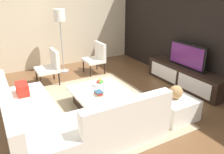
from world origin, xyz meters
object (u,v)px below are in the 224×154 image
object	(u,v)px
television	(187,56)
book_stack	(99,93)
accent_chair_near	(50,65)
coffee_table	(99,97)
floor_lamp	(60,20)
accent_chair_far	(97,56)
media_console	(184,77)
fruit_bowl	(100,83)
sectional_couch	(63,121)
decorative_ball	(176,92)
ottoman	(174,108)

from	to	relation	value
television	book_stack	world-z (taller)	television
accent_chair_near	coffee_table	bearing A→B (deg)	19.31
floor_lamp	accent_chair_far	size ratio (longest dim) A/B	2.04
book_stack	media_console	bearing A→B (deg)	92.88
television	floor_lamp	distance (m)	3.46
accent_chair_near	fruit_bowl	world-z (taller)	accent_chair_near
accent_chair_far	sectional_couch	bearing A→B (deg)	-36.21
floor_lamp	fruit_bowl	distance (m)	2.48
accent_chair_far	decorative_ball	distance (m)	2.92
television	fruit_bowl	size ratio (longest dim) A/B	4.00
ottoman	fruit_bowl	world-z (taller)	fruit_bowl
coffee_table	book_stack	size ratio (longest dim) A/B	5.47
media_console	accent_chair_far	size ratio (longest dim) A/B	2.52
media_console	accent_chair_far	world-z (taller)	accent_chair_far
media_console	ottoman	world-z (taller)	media_console
media_console	book_stack	size ratio (longest dim) A/B	11.17
decorative_ball	ottoman	bearing A→B (deg)	0.00
television	accent_chair_far	distance (m)	2.45
coffee_table	fruit_bowl	bearing A→B (deg)	150.65
television	fruit_bowl	distance (m)	2.24
accent_chair_near	book_stack	xyz separation A→B (m)	(1.93, 0.40, -0.07)
television	sectional_couch	bearing A→B (deg)	-81.08
fruit_bowl	accent_chair_near	bearing A→B (deg)	-157.83
coffee_table	book_stack	world-z (taller)	book_stack
accent_chair_near	floor_lamp	world-z (taller)	floor_lamp
floor_lamp	accent_chair_near	bearing A→B (deg)	-38.00
sectional_couch	ottoman	size ratio (longest dim) A/B	3.39
accent_chair_near	accent_chair_far	world-z (taller)	same
coffee_table	decorative_ball	size ratio (longest dim) A/B	4.30
fruit_bowl	television	bearing A→B (deg)	82.73
accent_chair_far	ottoman	bearing A→B (deg)	4.10
floor_lamp	book_stack	size ratio (longest dim) A/B	9.03
television	coffee_table	bearing A→B (deg)	-92.49
coffee_table	book_stack	xyz separation A→B (m)	(0.22, -0.12, 0.22)
media_console	floor_lamp	size ratio (longest dim) A/B	1.24
television	fruit_bowl	xyz separation A→B (m)	(-0.28, -2.20, -0.36)
floor_lamp	fruit_bowl	bearing A→B (deg)	1.75
television	decorative_ball	xyz separation A→B (m)	(0.97, -1.25, -0.27)
sectional_couch	coffee_table	size ratio (longest dim) A/B	2.21
floor_lamp	decorative_ball	world-z (taller)	floor_lamp
media_console	accent_chair_near	xyz separation A→B (m)	(-1.81, -2.82, 0.24)
book_stack	television	bearing A→B (deg)	92.88
coffee_table	book_stack	distance (m)	0.34
television	fruit_bowl	bearing A→B (deg)	-97.27
floor_lamp	ottoman	bearing A→B (deg)	16.11
television	coffee_table	distance (m)	2.37
coffee_table	floor_lamp	world-z (taller)	floor_lamp
fruit_bowl	accent_chair_far	xyz separation A→B (m)	(-1.66, 0.74, 0.06)
fruit_bowl	coffee_table	bearing A→B (deg)	-29.35
accent_chair_far	fruit_bowl	bearing A→B (deg)	-23.76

